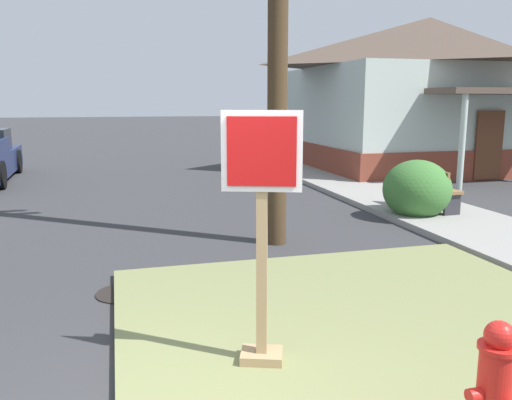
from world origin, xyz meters
TOP-DOWN VIEW (x-y plane):
  - grass_corner_patch at (2.22, 1.32)m, footprint 5.11×5.33m
  - sidewalk_strip at (5.97, 6.10)m, footprint 2.20×19.13m
  - fire_hydrant at (1.98, -0.44)m, footprint 0.38×0.34m
  - stop_sign at (0.90, 1.11)m, footprint 0.62×0.39m
  - manhole_cover at (-0.21, 3.30)m, footprint 0.70×0.70m
  - street_bench at (5.95, 6.26)m, footprint 0.49×1.43m
  - corner_house at (10.28, 13.24)m, footprint 8.56×8.23m
  - shrub_by_curb at (5.48, 6.01)m, footprint 1.33×1.33m

SIDE VIEW (x-z plane):
  - manhole_cover at x=-0.21m, z-range 0.00..0.02m
  - grass_corner_patch at x=2.22m, z-range 0.00..0.08m
  - sidewalk_strip at x=5.97m, z-range 0.00..0.12m
  - fire_hydrant at x=1.98m, z-range 0.06..0.96m
  - street_bench at x=5.95m, z-range 0.16..1.01m
  - shrub_by_curb at x=5.48m, z-range 0.00..1.18m
  - stop_sign at x=0.90m, z-range 0.02..2.17m
  - corner_house at x=10.28m, z-range 0.06..5.17m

